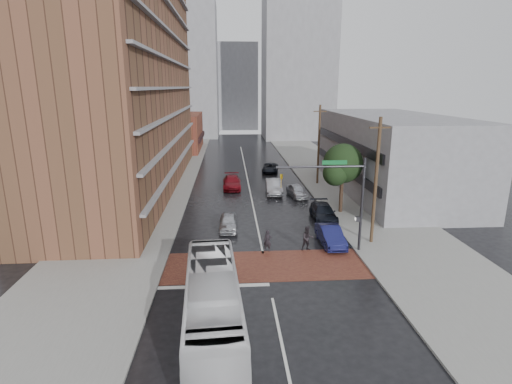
{
  "coord_description": "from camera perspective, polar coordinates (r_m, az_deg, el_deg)",
  "views": [
    {
      "loc": [
        -2.4,
        -25.1,
        12.15
      ],
      "look_at": [
        -0.19,
        7.46,
        3.5
      ],
      "focal_mm": 28.0,
      "sensor_mm": 36.0,
      "label": 1
    }
  ],
  "objects": [
    {
      "name": "car_travel_a",
      "position": [
        35.0,
        -3.98,
        -4.32
      ],
      "size": [
        1.66,
        4.02,
        1.36
      ],
      "primitive_type": "imported",
      "rotation": [
        0.0,
        0.0,
        -0.01
      ],
      "color": "#B7BABF",
      "rests_on": "ground"
    },
    {
      "name": "car_parked_near",
      "position": [
        32.23,
        10.59,
        -6.15
      ],
      "size": [
        1.66,
        4.54,
        1.49
      ],
      "primitive_type": "imported",
      "rotation": [
        0.0,
        0.0,
        0.02
      ],
      "color": "#15174B",
      "rests_on": "ground"
    },
    {
      "name": "distant_tower_west",
      "position": [
        103.82,
        -10.75,
        16.72
      ],
      "size": [
        18.0,
        16.0,
        32.0
      ],
      "primitive_type": "cube",
      "color": "gray",
      "rests_on": "ground"
    },
    {
      "name": "car_travel_c",
      "position": [
        49.08,
        -3.47,
        1.4
      ],
      "size": [
        2.15,
        5.27,
        1.53
      ],
      "primitive_type": "imported",
      "rotation": [
        0.0,
        0.0,
        0.0
      ],
      "color": "maroon",
      "rests_on": "ground"
    },
    {
      "name": "distant_tower_center",
      "position": [
        120.12,
        -2.82,
        14.75
      ],
      "size": [
        12.0,
        10.0,
        24.0
      ],
      "primitive_type": "cube",
      "color": "gray",
      "rests_on": "ground"
    },
    {
      "name": "utility_pole_near",
      "position": [
        31.96,
        16.75,
        1.53
      ],
      "size": [
        1.6,
        0.26,
        10.0
      ],
      "color": "#473321",
      "rests_on": "ground"
    },
    {
      "name": "transit_bus",
      "position": [
        21.01,
        -6.2,
        -15.46
      ],
      "size": [
        3.32,
        11.44,
        3.15
      ],
      "primitive_type": "imported",
      "rotation": [
        0.0,
        0.0,
        0.06
      ],
      "color": "silver",
      "rests_on": "ground"
    },
    {
      "name": "suv_travel",
      "position": [
        58.31,
        2.04,
        3.46
      ],
      "size": [
        2.88,
        4.97,
        1.3
      ],
      "primitive_type": "imported",
      "rotation": [
        0.0,
        0.0,
        -0.16
      ],
      "color": "black",
      "rests_on": "ground"
    },
    {
      "name": "ground",
      "position": [
        27.99,
        1.46,
        -10.89
      ],
      "size": [
        160.0,
        160.0,
        0.0
      ],
      "primitive_type": "plane",
      "color": "black",
      "rests_on": "ground"
    },
    {
      "name": "sidewalk_east",
      "position": [
        53.38,
        11.33,
        1.47
      ],
      "size": [
        9.0,
        90.0,
        0.15
      ],
      "primitive_type": "cube",
      "color": "gray",
      "rests_on": "ground"
    },
    {
      "name": "pedestrian_a",
      "position": [
        30.42,
        1.66,
        -6.99
      ],
      "size": [
        0.71,
        0.57,
        1.68
      ],
      "primitive_type": "imported",
      "rotation": [
        0.0,
        0.0,
        -0.32
      ],
      "color": "black",
      "rests_on": "ground"
    },
    {
      "name": "utility_pole_far",
      "position": [
        50.85,
        8.95,
        6.74
      ],
      "size": [
        1.6,
        0.26,
        10.0
      ],
      "color": "#473321",
      "rests_on": "ground"
    },
    {
      "name": "pedestrian_b",
      "position": [
        30.81,
        7.38,
        -6.6
      ],
      "size": [
        1.04,
        0.88,
        1.91
      ],
      "primitive_type": "imported",
      "rotation": [
        0.0,
        0.0,
        0.18
      ],
      "color": "black",
      "rests_on": "ground"
    },
    {
      "name": "car_parked_mid",
      "position": [
        37.92,
        9.59,
        -2.89
      ],
      "size": [
        2.19,
        5.12,
        1.47
      ],
      "primitive_type": "imported",
      "rotation": [
        0.0,
        0.0,
        -0.03
      ],
      "color": "black",
      "rests_on": "ground"
    },
    {
      "name": "sidewalk_west",
      "position": [
        52.33,
        -13.78,
        1.07
      ],
      "size": [
        9.0,
        90.0,
        0.15
      ],
      "primitive_type": "cube",
      "color": "gray",
      "rests_on": "ground"
    },
    {
      "name": "crosswalk",
      "position": [
        28.43,
        1.36,
        -10.43
      ],
      "size": [
        14.0,
        5.0,
        0.02
      ],
      "primitive_type": "cube",
      "color": "brown",
      "rests_on": "ground"
    },
    {
      "name": "building_east",
      "position": [
        49.5,
        18.71,
        5.17
      ],
      "size": [
        11.0,
        26.0,
        9.0
      ],
      "primitive_type": "cube",
      "color": "gray",
      "rests_on": "ground"
    },
    {
      "name": "street_tree",
      "position": [
        39.41,
        12.31,
        3.65
      ],
      "size": [
        4.2,
        4.1,
        6.9
      ],
      "color": "#332319",
      "rests_on": "ground"
    },
    {
      "name": "apartment_block",
      "position": [
        50.49,
        -17.89,
        16.26
      ],
      "size": [
        10.0,
        44.0,
        28.0
      ],
      "primitive_type": "cube",
      "color": "brown",
      "rests_on": "ground"
    },
    {
      "name": "distant_tower_east",
      "position": [
        98.65,
        6.0,
        18.17
      ],
      "size": [
        16.0,
        14.0,
        36.0
      ],
      "primitive_type": "cube",
      "color": "gray",
      "rests_on": "ground"
    },
    {
      "name": "signal_mast",
      "position": [
        29.75,
        12.35,
        0.05
      ],
      "size": [
        6.5,
        0.3,
        7.2
      ],
      "color": "#2D2D33",
      "rests_on": "ground"
    },
    {
      "name": "car_travel_b",
      "position": [
        46.6,
        2.56,
        0.78
      ],
      "size": [
        1.99,
        5.16,
        1.68
      ],
      "primitive_type": "imported",
      "rotation": [
        0.0,
        0.0,
        -0.04
      ],
      "color": "#A7A9AF",
      "rests_on": "ground"
    },
    {
      "name": "car_parked_far",
      "position": [
        45.47,
        5.87,
        0.18
      ],
      "size": [
        2.28,
        4.34,
        1.41
      ],
      "primitive_type": "imported",
      "rotation": [
        0.0,
        0.0,
        0.15
      ],
      "color": "#B6B8BF",
      "rests_on": "ground"
    },
    {
      "name": "storefront_west",
      "position": [
        80.15,
        -10.85,
        8.39
      ],
      "size": [
        8.0,
        16.0,
        7.0
      ],
      "primitive_type": "cube",
      "color": "brown",
      "rests_on": "ground"
    }
  ]
}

